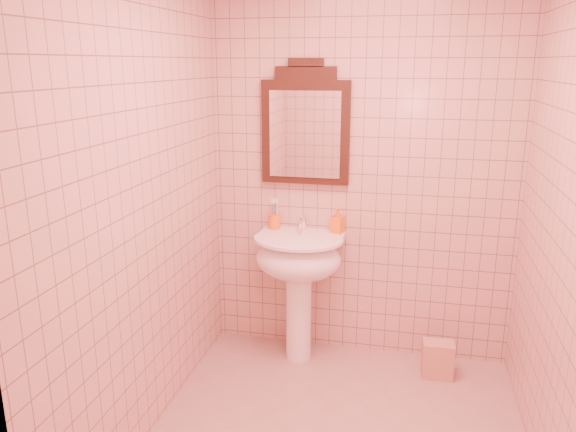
% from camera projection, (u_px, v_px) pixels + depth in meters
% --- Properties ---
extents(back_wall, '(2.00, 0.02, 2.50)m').
position_uv_depth(back_wall, '(362.00, 174.00, 3.66)').
color(back_wall, '#CA9E8D').
rests_on(back_wall, floor).
extents(pedestal_sink, '(0.58, 0.58, 0.86)m').
position_uv_depth(pedestal_sink, '(299.00, 267.00, 3.68)').
color(pedestal_sink, white).
rests_on(pedestal_sink, floor).
extents(faucet, '(0.04, 0.16, 0.11)m').
position_uv_depth(faucet, '(303.00, 223.00, 3.74)').
color(faucet, white).
rests_on(faucet, pedestal_sink).
extents(mirror, '(0.58, 0.06, 0.80)m').
position_uv_depth(mirror, '(305.00, 127.00, 3.63)').
color(mirror, black).
rests_on(mirror, back_wall).
extents(toothbrush_cup, '(0.08, 0.08, 0.18)m').
position_uv_depth(toothbrush_cup, '(275.00, 221.00, 3.80)').
color(toothbrush_cup, orange).
rests_on(toothbrush_cup, pedestal_sink).
extents(soap_dispenser, '(0.10, 0.10, 0.17)m').
position_uv_depth(soap_dispenser, '(338.00, 221.00, 3.71)').
color(soap_dispenser, orange).
rests_on(soap_dispenser, pedestal_sink).
extents(towel, '(0.20, 0.14, 0.24)m').
position_uv_depth(towel, '(438.00, 359.00, 3.59)').
color(towel, tan).
rests_on(towel, floor).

